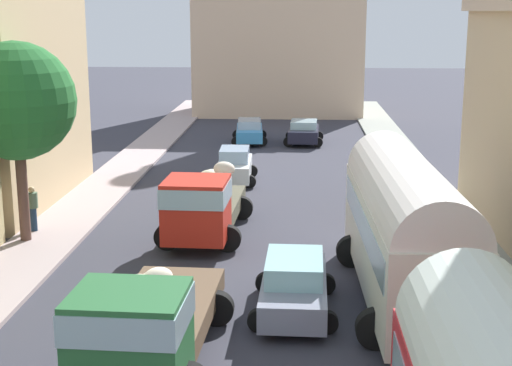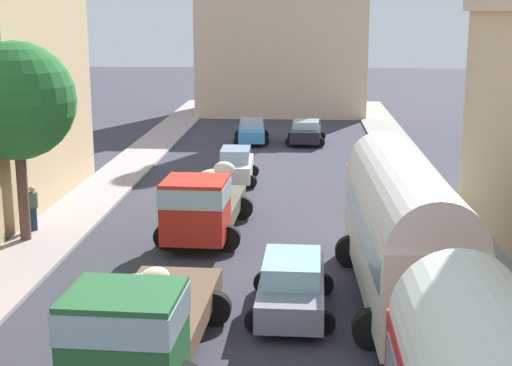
% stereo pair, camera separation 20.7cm
% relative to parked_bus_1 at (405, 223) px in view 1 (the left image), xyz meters
% --- Properties ---
extents(ground_plane, '(154.00, 154.00, 0.00)m').
position_rel_parked_bus_1_xyz_m(ground_plane, '(-4.50, 11.75, -2.29)').
color(ground_plane, '#34343E').
extents(sidewalk_left, '(2.50, 70.00, 0.14)m').
position_rel_parked_bus_1_xyz_m(sidewalk_left, '(-11.75, 11.75, -2.22)').
color(sidewalk_left, '#A59392').
rests_on(sidewalk_left, ground).
extents(sidewalk_right, '(2.50, 70.00, 0.14)m').
position_rel_parked_bus_1_xyz_m(sidewalk_right, '(2.75, 11.75, -2.22)').
color(sidewalk_right, gray).
rests_on(sidewalk_right, ground).
extents(distant_church, '(12.87, 7.12, 20.62)m').
position_rel_parked_bus_1_xyz_m(distant_church, '(-4.50, 39.19, 4.37)').
color(distant_church, beige).
rests_on(distant_church, ground).
extents(parked_bus_1, '(3.36, 9.64, 4.11)m').
position_rel_parked_bus_1_xyz_m(parked_bus_1, '(0.00, 0.00, 0.00)').
color(parked_bus_1, silver).
rests_on(parked_bus_1, ground).
extents(cargo_truck_0, '(3.34, 6.86, 2.49)m').
position_rel_parked_bus_1_xyz_m(cargo_truck_0, '(-6.25, -4.73, -1.00)').
color(cargo_truck_0, '#265F32').
rests_on(cargo_truck_0, ground).
extents(cargo_truck_1, '(3.13, 6.84, 2.50)m').
position_rel_parked_bus_1_xyz_m(cargo_truck_1, '(-6.24, 5.53, -0.96)').
color(cargo_truck_1, red).
rests_on(cargo_truck_1, ground).
extents(car_0, '(2.17, 3.83, 1.64)m').
position_rel_parked_bus_1_xyz_m(car_0, '(-5.91, 14.70, -1.48)').
color(car_0, silver).
rests_on(car_0, ground).
extents(car_1, '(2.32, 4.17, 1.45)m').
position_rel_parked_bus_1_xyz_m(car_1, '(-5.91, 25.65, -1.56)').
color(car_1, '#378CD0').
rests_on(car_1, ground).
extents(car_2, '(2.36, 4.40, 1.55)m').
position_rel_parked_bus_1_xyz_m(car_2, '(-2.99, -0.85, -1.52)').
color(car_2, gray).
rests_on(car_2, ground).
extents(car_3, '(2.47, 3.74, 1.44)m').
position_rel_parked_bus_1_xyz_m(car_3, '(-2.57, 25.48, -1.56)').
color(car_3, black).
rests_on(car_3, ground).
extents(pedestrian_1, '(0.55, 0.55, 1.79)m').
position_rel_parked_bus_1_xyz_m(pedestrian_1, '(-12.49, 5.81, -1.28)').
color(pedestrian_1, '#1D3149').
rests_on(pedestrian_1, ground).
extents(roadside_tree_2, '(4.01, 4.01, 7.01)m').
position_rel_parked_bus_1_xyz_m(roadside_tree_2, '(-12.40, 4.73, 2.69)').
color(roadside_tree_2, brown).
rests_on(roadside_tree_2, ground).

